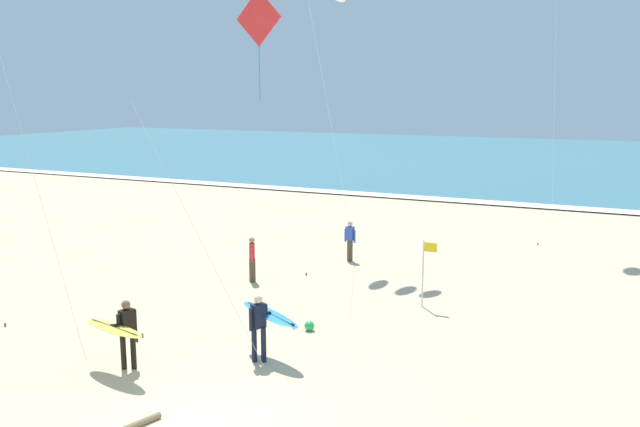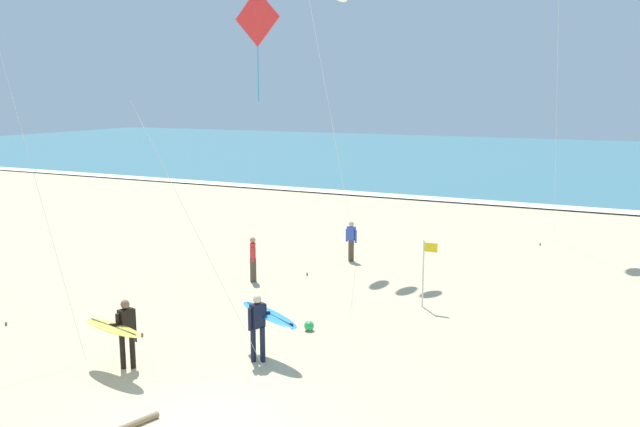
% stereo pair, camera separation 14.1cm
% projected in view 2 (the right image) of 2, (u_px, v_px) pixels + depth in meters
% --- Properties ---
extents(ocean_water, '(160.00, 60.00, 0.08)m').
position_uv_depth(ocean_water, '(556.00, 159.00, 65.56)').
color(ocean_water, teal).
rests_on(ocean_water, ground).
extents(shoreline_foam, '(160.00, 1.56, 0.01)m').
position_uv_depth(shoreline_foam, '(497.00, 203.00, 39.22)').
color(shoreline_foam, white).
rests_on(shoreline_foam, ocean_water).
extents(surfer_lead, '(2.05, 1.09, 1.71)m').
position_uv_depth(surfer_lead, '(121.00, 329.00, 15.57)').
color(surfer_lead, black).
rests_on(surfer_lead, ground).
extents(surfer_trailing, '(2.08, 1.22, 1.71)m').
position_uv_depth(surfer_trailing, '(263.00, 319.00, 16.19)').
color(surfer_trailing, black).
rests_on(surfer_trailing, ground).
extents(kite_diamond_scarlet_low, '(4.72, 0.63, 8.69)m').
position_uv_depth(kite_diamond_scarlet_low, '(253.00, 33.00, 14.40)').
color(kite_diamond_scarlet_low, red).
rests_on(kite_diamond_scarlet_low, ground).
extents(bystander_red_top, '(0.31, 0.45, 1.59)m').
position_uv_depth(bystander_red_top, '(253.00, 259.00, 23.02)').
color(bystander_red_top, '#4C3D2D').
rests_on(bystander_red_top, ground).
extents(bystander_blue_top, '(0.49, 0.23, 1.59)m').
position_uv_depth(bystander_blue_top, '(351.00, 241.00, 25.85)').
color(bystander_blue_top, '#4C3D2D').
rests_on(bystander_blue_top, ground).
extents(lifeguard_flag, '(0.44, 0.05, 2.10)m').
position_uv_depth(lifeguard_flag, '(425.00, 267.00, 20.19)').
color(lifeguard_flag, silver).
rests_on(lifeguard_flag, ground).
extents(beach_ball, '(0.28, 0.28, 0.28)m').
position_uv_depth(beach_ball, '(309.00, 326.00, 18.36)').
color(beach_ball, green).
rests_on(beach_ball, ground).
extents(driftwood_log, '(0.52, 1.31, 0.14)m').
position_uv_depth(driftwood_log, '(129.00, 426.00, 12.98)').
color(driftwood_log, '#846B4C').
rests_on(driftwood_log, ground).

